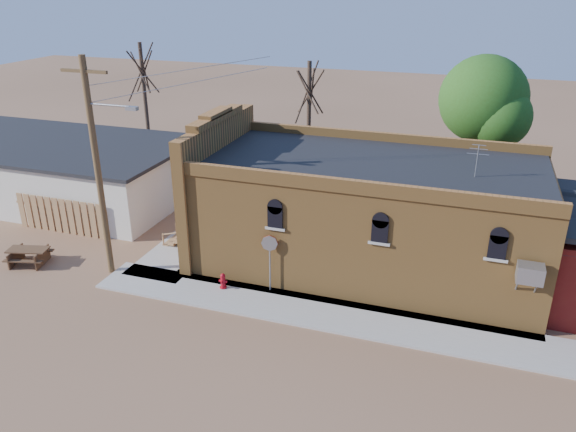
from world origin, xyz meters
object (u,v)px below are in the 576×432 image
(brick_bar, at_px, (362,213))
(fire_hydrant, at_px, (223,281))
(utility_pole, at_px, (98,165))
(picnic_table, at_px, (29,254))
(stop_sign, at_px, (270,248))
(trash_barrel, at_px, (222,224))

(brick_bar, height_order, fire_hydrant, brick_bar)
(brick_bar, height_order, utility_pole, utility_pole)
(fire_hydrant, bearing_deg, brick_bar, 30.90)
(fire_hydrant, bearing_deg, utility_pole, 170.85)
(utility_pole, xyz_separation_m, picnic_table, (-3.87, -0.54, -4.31))
(stop_sign, distance_m, picnic_table, 10.99)
(fire_hydrant, bearing_deg, picnic_table, 173.64)
(trash_barrel, height_order, picnic_table, trash_barrel)
(utility_pole, relative_size, trash_barrel, 10.12)
(fire_hydrant, height_order, trash_barrel, trash_barrel)
(trash_barrel, bearing_deg, utility_pole, -119.85)
(stop_sign, bearing_deg, brick_bar, 64.41)
(stop_sign, bearing_deg, picnic_table, -162.19)
(stop_sign, distance_m, trash_barrel, 6.16)
(brick_bar, bearing_deg, utility_pole, -156.31)
(fire_hydrant, distance_m, stop_sign, 2.44)
(fire_hydrant, height_order, stop_sign, stop_sign)
(fire_hydrant, relative_size, picnic_table, 0.33)
(fire_hydrant, bearing_deg, stop_sign, 3.20)
(stop_sign, xyz_separation_m, picnic_table, (-10.83, -1.14, -1.45))
(brick_bar, distance_m, utility_pole, 10.96)
(brick_bar, relative_size, stop_sign, 6.85)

